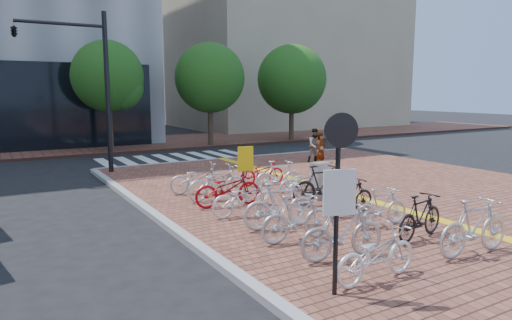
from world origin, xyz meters
TOP-DOWN VIEW (x-y plane):
  - ground at (0.00, 0.00)m, footprint 120.00×120.00m
  - kerb_north at (3.00, 12.00)m, footprint 14.00×0.25m
  - far_sidewalk at (0.00, 21.00)m, footprint 70.00×8.00m
  - building_beige at (18.00, 32.00)m, footprint 20.00×18.00m
  - crosswalk at (0.50, 14.00)m, footprint 7.50×4.00m
  - street_trees at (5.04, 17.45)m, footprint 16.20×4.60m
  - bike_0 at (-2.13, -2.48)m, footprint 1.83×0.68m
  - bike_1 at (-1.94, -1.41)m, footprint 1.88×0.78m
  - bike_2 at (-2.08, -0.09)m, footprint 1.77×0.62m
  - bike_3 at (-1.86, 0.91)m, footprint 1.91×0.75m
  - bike_4 at (-2.07, 2.27)m, footprint 1.87×0.75m
  - bike_5 at (-1.97, 3.42)m, footprint 2.00×0.84m
  - bike_6 at (-1.88, 4.33)m, footprint 2.00×0.82m
  - bike_7 at (-2.02, 5.41)m, footprint 1.91×0.87m
  - bike_8 at (0.48, -2.54)m, footprint 1.95×0.67m
  - bike_9 at (0.37, -1.32)m, footprint 1.75×0.77m
  - bike_10 at (0.34, -0.20)m, footprint 1.60×0.57m
  - bike_11 at (0.35, 0.93)m, footprint 1.67×0.53m
  - bike_12 at (0.46, 2.24)m, footprint 1.97×0.73m
  - bike_13 at (0.52, 3.17)m, footprint 1.86×0.67m
  - bike_14 at (0.35, 4.32)m, footprint 1.75×0.67m
  - bike_15 at (0.42, 5.49)m, footprint 1.72×0.69m
  - pedestrian_a at (4.19, 6.99)m, footprint 0.67×0.59m
  - pedestrian_b at (5.24, 8.73)m, footprint 0.90×0.79m
  - utility_box at (0.86, 2.83)m, footprint 0.52×0.39m
  - yellow_sign at (-1.39, 3.46)m, footprint 0.45×0.17m
  - notice_sign at (-3.08, -2.58)m, footprint 0.52×0.21m
  - traffic_light_pole at (-4.96, 10.90)m, footprint 3.39×1.31m

SIDE VIEW (x-z plane):
  - ground at x=0.00m, z-range 0.00..0.00m
  - crosswalk at x=0.50m, z-range 0.00..0.01m
  - far_sidewalk at x=0.00m, z-range 0.00..0.15m
  - kerb_north at x=3.00m, z-range 0.00..0.15m
  - bike_15 at x=0.42m, z-range 0.15..1.04m
  - bike_10 at x=0.34m, z-range 0.15..1.09m
  - bike_0 at x=-2.13m, z-range 0.15..1.10m
  - bike_4 at x=-2.07m, z-range 0.15..1.11m
  - bike_7 at x=-2.02m, z-range 0.15..1.12m
  - bike_13 at x=0.52m, z-range 0.15..1.12m
  - bike_11 at x=0.35m, z-range 0.15..1.14m
  - bike_9 at x=0.37m, z-range 0.15..1.17m
  - bike_5 at x=-1.97m, z-range 0.15..1.17m
  - bike_14 at x=0.35m, z-range 0.15..1.18m
  - bike_6 at x=-1.88m, z-range 0.15..1.18m
  - bike_2 at x=-2.08m, z-range 0.15..1.20m
  - bike_1 at x=-1.94m, z-range 0.15..1.24m
  - utility_box at x=0.86m, z-range 0.15..1.26m
  - bike_3 at x=-1.86m, z-range 0.15..1.27m
  - bike_8 at x=0.48m, z-range 0.15..1.30m
  - bike_12 at x=0.46m, z-range 0.15..1.31m
  - pedestrian_b at x=5.24m, z-range 0.15..1.70m
  - pedestrian_a at x=4.19m, z-range 0.15..1.70m
  - yellow_sign at x=-1.39m, z-range 0.47..2.14m
  - notice_sign at x=-3.08m, z-range 0.53..3.44m
  - street_trees at x=5.04m, z-range 0.92..7.27m
  - traffic_light_pole at x=-4.96m, z-range 1.35..7.66m
  - building_beige at x=18.00m, z-range 0.00..18.00m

